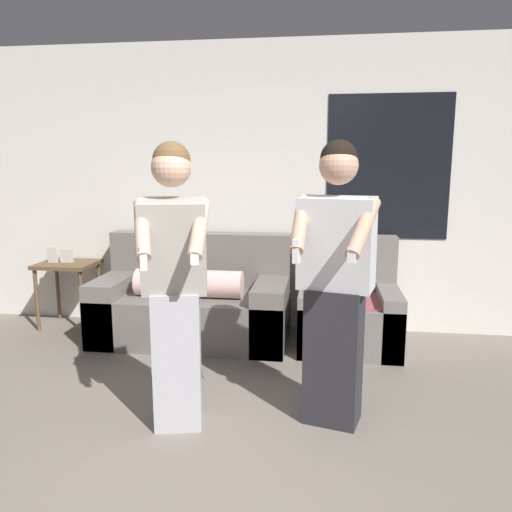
{
  "coord_description": "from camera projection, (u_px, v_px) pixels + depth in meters",
  "views": [
    {
      "loc": [
        0.62,
        -1.82,
        1.58
      ],
      "look_at": [
        0.23,
        1.02,
        1.05
      ],
      "focal_mm": 35.0,
      "sensor_mm": 36.0,
      "label": 1
    }
  ],
  "objects": [
    {
      "name": "wall_back",
      "position": [
        262.0,
        188.0,
        4.76
      ],
      "size": [
        6.26,
        0.07,
        2.7
      ],
      "color": "silver",
      "rests_on": "ground_plane"
    },
    {
      "name": "couch",
      "position": [
        194.0,
        303.0,
        4.56
      ],
      "size": [
        1.72,
        0.87,
        0.94
      ],
      "color": "slate",
      "rests_on": "ground_plane"
    },
    {
      "name": "armchair",
      "position": [
        348.0,
        311.0,
        4.4
      ],
      "size": [
        0.85,
        0.81,
        0.94
      ],
      "color": "slate",
      "rests_on": "ground_plane"
    },
    {
      "name": "side_table",
      "position": [
        67.0,
        272.0,
        4.87
      ],
      "size": [
        0.54,
        0.46,
        0.79
      ],
      "color": "brown",
      "rests_on": "ground_plane"
    },
    {
      "name": "person_left",
      "position": [
        175.0,
        285.0,
        2.91
      ],
      "size": [
        0.45,
        0.54,
        1.71
      ],
      "color": "#B2B2B7",
      "rests_on": "ground_plane"
    },
    {
      "name": "person_right",
      "position": [
        335.0,
        285.0,
        2.96
      ],
      "size": [
        0.51,
        0.54,
        1.72
      ],
      "color": "#28282D",
      "rests_on": "ground_plane"
    }
  ]
}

